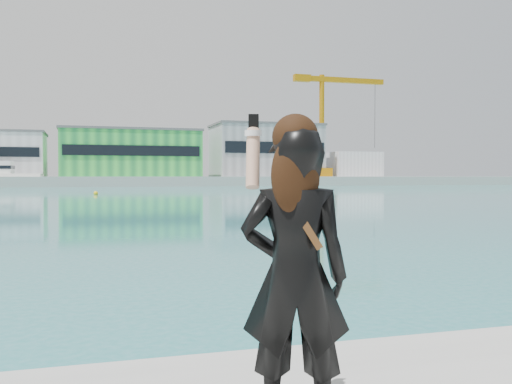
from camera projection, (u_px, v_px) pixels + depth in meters
far_quay at (93, 181)px, 127.92m from camera, size 320.00×40.00×2.00m
warehouse_green at (130, 153)px, 128.09m from camera, size 30.60×16.36×10.50m
warehouse_grey_right at (266, 151)px, 137.20m from camera, size 25.50×15.35×12.50m
ancillary_shed at (352, 164)px, 141.68m from camera, size 12.00×10.00×6.00m
dock_crane at (326, 121)px, 135.05m from camera, size 23.00×4.00×24.00m
flagpole_right at (198, 156)px, 125.45m from camera, size 1.28×0.16×8.00m
buoy_near at (96, 195)px, 64.28m from camera, size 0.50×0.50×0.50m
woman at (295, 267)px, 2.92m from camera, size 0.65×0.53×1.63m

